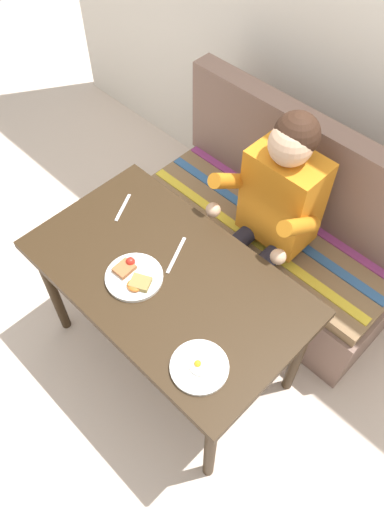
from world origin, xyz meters
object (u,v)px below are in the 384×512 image
at_px(fork, 123,207).
at_px(knife, 176,255).
at_px(table, 167,286).
at_px(person, 272,208).
at_px(plate_breakfast, 134,276).
at_px(plate_eggs, 199,367).
at_px(couch, 271,235).

distance_m(fork, knife, 0.37).
distance_m(table, person, 0.60).
relative_size(table, fork, 7.06).
relative_size(person, plate_breakfast, 5.07).
height_order(person, fork, person).
bearing_deg(person, table, -97.52).
relative_size(fork, knife, 0.85).
bearing_deg(plate_eggs, couch, 111.69).
height_order(table, person, person).
bearing_deg(knife, plate_eggs, -59.22).
bearing_deg(plate_eggs, fork, 158.40).
relative_size(plate_breakfast, fork, 1.41).
xyz_separation_m(couch, plate_breakfast, (-0.08, -0.87, 0.41)).
distance_m(person, knife, 0.51).
bearing_deg(person, knife, -104.06).
distance_m(table, fork, 0.44).
bearing_deg(plate_breakfast, couch, 84.52).
xyz_separation_m(table, fork, (-0.42, 0.12, 0.08)).
bearing_deg(table, plate_breakfast, -128.42).
xyz_separation_m(couch, plate_eggs, (0.38, -0.96, 0.41)).
distance_m(couch, plate_breakfast, 0.97).
relative_size(table, plate_eggs, 5.54).
height_order(couch, plate_eggs, couch).
height_order(couch, plate_breakfast, couch).
height_order(plate_breakfast, plate_eggs, plate_breakfast).
distance_m(couch, knife, 0.78).
distance_m(person, plate_eggs, 0.84).
bearing_deg(knife, person, 51.54).
xyz_separation_m(person, plate_breakfast, (-0.16, -0.69, 0.00)).
height_order(table, fork, fork).
bearing_deg(plate_eggs, knife, 145.18).
bearing_deg(table, couch, 90.00).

